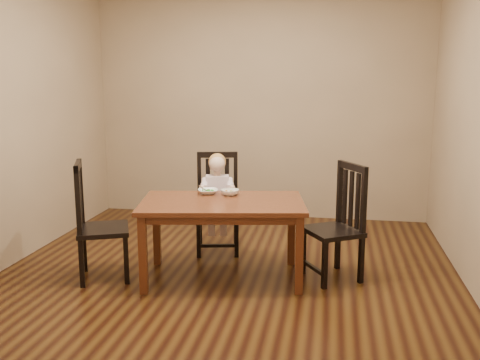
% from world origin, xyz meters
% --- Properties ---
extents(room, '(4.01, 4.01, 2.71)m').
position_xyz_m(room, '(0.00, 0.00, 1.35)').
color(room, '#482B0F').
rests_on(room, ground).
extents(dining_table, '(1.48, 1.03, 0.68)m').
position_xyz_m(dining_table, '(-0.02, -0.15, 0.60)').
color(dining_table, '#492311').
rests_on(dining_table, room).
extents(chair_child, '(0.49, 0.48, 0.97)m').
position_xyz_m(chair_child, '(-0.22, 0.58, 0.47)').
color(chair_child, black).
rests_on(chair_child, room).
extents(chair_left, '(0.55, 0.56, 1.01)m').
position_xyz_m(chair_left, '(-1.07, -0.33, 0.48)').
color(chair_left, black).
rests_on(chair_left, room).
extents(chair_right, '(0.57, 0.58, 0.99)m').
position_xyz_m(chair_right, '(0.94, 0.03, 0.47)').
color(chair_right, black).
rests_on(chair_right, room).
extents(toddler, '(0.37, 0.42, 0.51)m').
position_xyz_m(toddler, '(-0.21, 0.53, 0.60)').
color(toddler, silver).
rests_on(toddler, chair_child).
extents(bowl_peas, '(0.23, 0.23, 0.04)m').
position_xyz_m(bowl_peas, '(-0.20, 0.10, 0.70)').
color(bowl_peas, white).
rests_on(bowl_peas, dining_table).
extents(bowl_veg, '(0.20, 0.20, 0.05)m').
position_xyz_m(bowl_veg, '(-0.00, 0.08, 0.70)').
color(bowl_veg, white).
rests_on(bowl_veg, dining_table).
extents(fork, '(0.10, 0.08, 0.04)m').
position_xyz_m(fork, '(-0.24, 0.07, 0.72)').
color(fork, silver).
rests_on(fork, bowl_peas).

